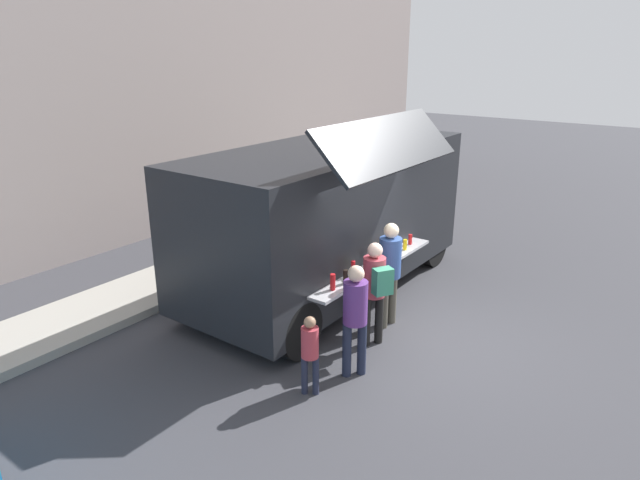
% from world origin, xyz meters
% --- Properties ---
extents(ground_plane, '(60.00, 60.00, 0.00)m').
position_xyz_m(ground_plane, '(0.00, 0.00, 0.00)').
color(ground_plane, '#38383D').
extents(curb_strip, '(28.00, 1.60, 0.15)m').
position_xyz_m(curb_strip, '(-3.27, 4.85, 0.07)').
color(curb_strip, '#9E998E').
rests_on(curb_strip, ground).
extents(food_truck_main, '(6.08, 3.20, 3.42)m').
position_xyz_m(food_truck_main, '(0.73, 2.23, 1.52)').
color(food_truck_main, black).
rests_on(food_truck_main, ground).
extents(trash_bin, '(0.60, 0.60, 0.88)m').
position_xyz_m(trash_bin, '(4.34, 4.55, 0.44)').
color(trash_bin, '#2B643B').
rests_on(trash_bin, ground).
extents(customer_front_ordering, '(0.59, 0.37, 1.79)m').
position_xyz_m(customer_front_ordering, '(0.08, 0.57, 1.06)').
color(customer_front_ordering, '#4C493E').
rests_on(customer_front_ordering, ground).
extents(customer_mid_with_backpack, '(0.47, 0.55, 1.69)m').
position_xyz_m(customer_mid_with_backpack, '(-0.62, 0.41, 1.03)').
color(customer_mid_with_backpack, black).
rests_on(customer_mid_with_backpack, ground).
extents(customer_rear_waiting, '(0.34, 0.34, 1.67)m').
position_xyz_m(customer_rear_waiting, '(-1.51, 0.20, 1.00)').
color(customer_rear_waiting, '#1D2339').
rests_on(customer_rear_waiting, ground).
extents(child_near_queue, '(0.23, 0.23, 1.15)m').
position_xyz_m(child_near_queue, '(-2.26, 0.42, 0.69)').
color(child_near_queue, '#1F2337').
rests_on(child_near_queue, ground).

